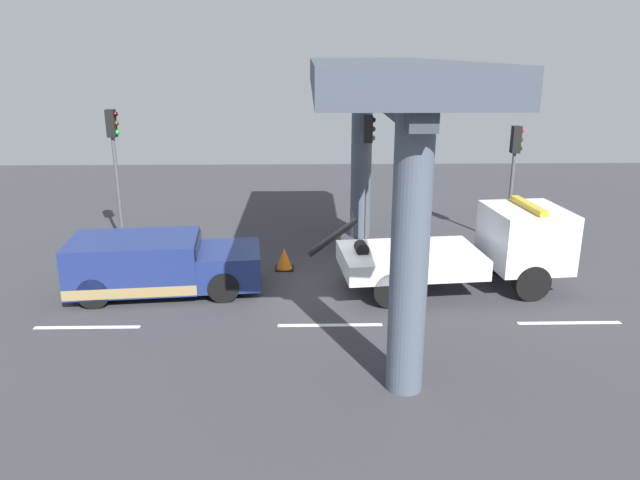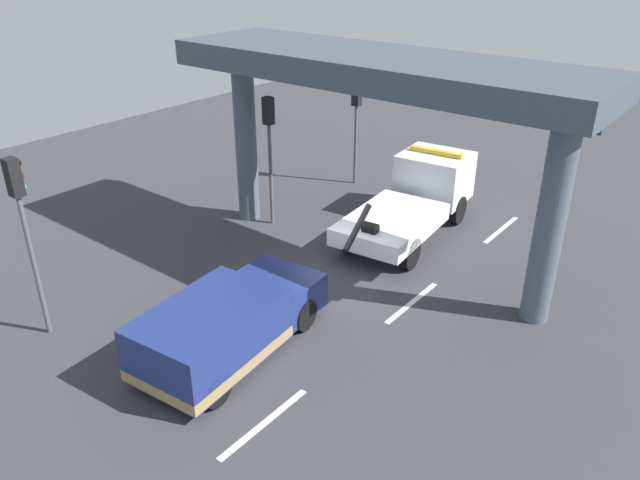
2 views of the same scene
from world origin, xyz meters
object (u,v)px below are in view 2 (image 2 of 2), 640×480
Objects in this scene: traffic_light_far at (270,134)px; traffic_cone_orange at (272,265)px; tow_truck_white at (417,196)px; towed_van_green at (226,326)px; traffic_light_near at (22,211)px; traffic_light_mid at (357,111)px.

traffic_light_far is 6.51× the size of traffic_cone_orange.
traffic_light_far is at bearing 123.03° from tow_truck_white.
traffic_cone_orange is (-5.51, 1.68, -0.87)m from tow_truck_white.
tow_truck_white is 5.39m from traffic_light_far.
tow_truck_white is 5.83m from traffic_cone_orange.
traffic_light_far is (6.29, 4.26, 2.47)m from towed_van_green.
tow_truck_white is at bearing -20.44° from traffic_light_near.
traffic_light_far reaches higher than traffic_cone_orange.
towed_van_green is 1.15× the size of traffic_light_near.
towed_van_green is at bearing -153.29° from traffic_cone_orange.
traffic_light_far is (8.50, 0.00, -0.14)m from traffic_light_near.
traffic_cone_orange is (5.71, -2.50, -3.07)m from traffic_light_near.
tow_truck_white is 10.68× the size of traffic_cone_orange.
traffic_light_near is at bearing 180.00° from traffic_light_mid.
tow_truck_white is 12.17m from traffic_light_near.
traffic_light_near is at bearing 159.56° from tow_truck_white.
traffic_light_mid is at bearing -0.00° from traffic_light_near.
traffic_light_far is (-2.72, 4.18, 2.05)m from tow_truck_white.
tow_truck_white is 9.02m from towed_van_green.
traffic_cone_orange is (3.50, 1.76, -0.45)m from towed_van_green.
traffic_light_mid reaches higher than traffic_cone_orange.
traffic_light_near reaches higher than traffic_light_mid.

